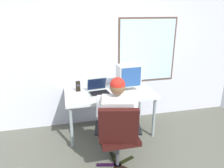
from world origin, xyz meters
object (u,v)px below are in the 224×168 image
(desk, at_px, (110,96))
(person_seated, at_px, (117,117))
(laptop, at_px, (98,89))
(crt_monitor, at_px, (129,76))
(wine_glass, at_px, (116,91))
(desk_speaker, at_px, (78,86))
(office_chair, at_px, (118,134))

(desk, distance_m, person_seated, 0.73)
(laptop, bearing_deg, crt_monitor, -3.89)
(person_seated, distance_m, wine_glass, 0.55)
(wine_glass, bearing_deg, desk, 101.22)
(desk, bearing_deg, crt_monitor, 1.10)
(desk, xyz_separation_m, desk_speaker, (-0.50, 0.18, 0.15))
(office_chair, bearing_deg, wine_glass, 78.06)
(crt_monitor, height_order, wine_glass, crt_monitor)
(desk, bearing_deg, office_chair, -96.86)
(person_seated, bearing_deg, wine_glass, 77.81)
(crt_monitor, height_order, desk_speaker, crt_monitor)
(person_seated, bearing_deg, office_chair, -101.46)
(wine_glass, distance_m, desk_speaker, 0.67)
(desk_speaker, bearing_deg, laptop, -23.63)
(desk, bearing_deg, laptop, 167.67)
(crt_monitor, bearing_deg, wine_glass, -140.67)
(crt_monitor, relative_size, desk_speaker, 2.64)
(office_chair, relative_size, wine_glass, 6.25)
(desk, xyz_separation_m, crt_monitor, (0.32, 0.01, 0.32))
(desk, distance_m, office_chair, 1.00)
(wine_glass, xyz_separation_m, desk_speaker, (-0.54, 0.40, -0.02))
(person_seated, xyz_separation_m, crt_monitor, (0.38, 0.73, 0.33))
(crt_monitor, xyz_separation_m, laptop, (-0.50, 0.03, -0.20))
(desk, xyz_separation_m, wine_glass, (0.04, -0.22, 0.17))
(laptop, bearing_deg, desk_speaker, 156.37)
(person_seated, distance_m, crt_monitor, 0.89)
(laptop, height_order, desk_speaker, laptop)
(desk, xyz_separation_m, laptop, (-0.18, 0.04, 0.12))
(desk, xyz_separation_m, person_seated, (-0.07, -0.72, -0.01))
(crt_monitor, distance_m, wine_glass, 0.39)
(laptop, bearing_deg, wine_glass, -48.72)
(wine_glass, bearing_deg, desk_speaker, 143.81)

